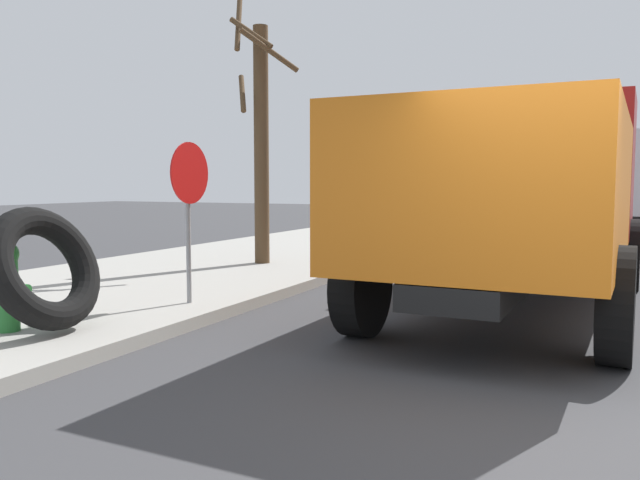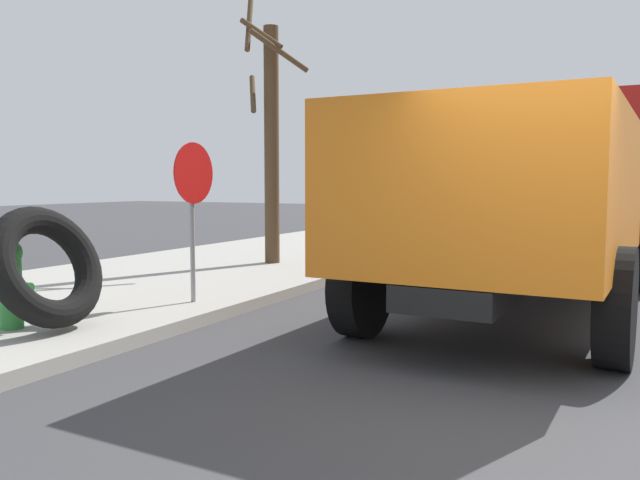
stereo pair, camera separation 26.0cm
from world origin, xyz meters
name	(u,v)px [view 2 (the right image)]	position (x,y,z in m)	size (l,w,h in m)	color
ground_plane	(548,440)	(0.00, 0.00, 0.00)	(80.00, 80.00, 0.00)	#38383A
fire_hydrant	(11,281)	(0.17, 5.31, 0.64)	(0.27, 0.60, 0.92)	#2D8438
loose_tire	(47,266)	(0.30, 4.92, 0.81)	(1.31, 1.31, 0.28)	black
stop_sign	(193,192)	(2.22, 4.55, 1.53)	(0.76, 0.08, 2.00)	gray
dump_truck_orange	(531,186)	(4.51, 0.85, 1.61)	(7.09, 3.02, 3.00)	orange
bare_tree	(270,135)	(6.09, 5.76, 2.53)	(1.02, 1.38, 5.11)	#4C3823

